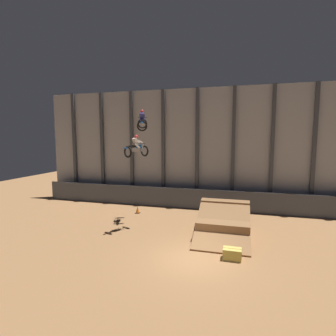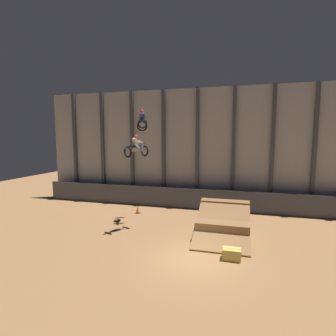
{
  "view_description": "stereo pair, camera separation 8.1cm",
  "coord_description": "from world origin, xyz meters",
  "px_view_note": "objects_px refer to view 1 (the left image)",
  "views": [
    {
      "loc": [
        2.05,
        -12.32,
        6.02
      ],
      "look_at": [
        -2.75,
        5.21,
        3.93
      ],
      "focal_mm": 28.0,
      "sensor_mm": 36.0,
      "label": 1
    },
    {
      "loc": [
        2.13,
        -12.3,
        6.02
      ],
      "look_at": [
        -2.75,
        5.21,
        3.93
      ],
      "focal_mm": 28.0,
      "sensor_mm": 36.0,
      "label": 2
    }
  ],
  "objects_px": {
    "dirt_ramp": "(223,223)",
    "rider_bike_left_air": "(142,122)",
    "rider_bike_right_air": "(136,148)",
    "hay_bale_trackside": "(232,254)",
    "traffic_cone_near_ramp": "(138,210)"
  },
  "relations": [
    {
      "from": "rider_bike_left_air",
      "to": "rider_bike_right_air",
      "type": "height_order",
      "value": "rider_bike_left_air"
    },
    {
      "from": "dirt_ramp",
      "to": "rider_bike_left_air",
      "type": "bearing_deg",
      "value": 165.04
    },
    {
      "from": "rider_bike_left_air",
      "to": "rider_bike_right_air",
      "type": "bearing_deg",
      "value": -99.9
    },
    {
      "from": "rider_bike_left_air",
      "to": "hay_bale_trackside",
      "type": "relative_size",
      "value": 2.04
    },
    {
      "from": "rider_bike_left_air",
      "to": "hay_bale_trackside",
      "type": "distance_m",
      "value": 10.8
    },
    {
      "from": "traffic_cone_near_ramp",
      "to": "hay_bale_trackside",
      "type": "xyz_separation_m",
      "value": [
        7.58,
        -6.29,
        -0.0
      ]
    },
    {
      "from": "rider_bike_left_air",
      "to": "traffic_cone_near_ramp",
      "type": "relative_size",
      "value": 3.21
    },
    {
      "from": "traffic_cone_near_ramp",
      "to": "hay_bale_trackside",
      "type": "bearing_deg",
      "value": -39.69
    },
    {
      "from": "rider_bike_left_air",
      "to": "hay_bale_trackside",
      "type": "bearing_deg",
      "value": -57.11
    },
    {
      "from": "rider_bike_left_air",
      "to": "traffic_cone_near_ramp",
      "type": "bearing_deg",
      "value": 107.55
    },
    {
      "from": "dirt_ramp",
      "to": "rider_bike_left_air",
      "type": "xyz_separation_m",
      "value": [
        -5.97,
        1.6,
        6.5
      ]
    },
    {
      "from": "rider_bike_left_air",
      "to": "dirt_ramp",
      "type": "bearing_deg",
      "value": -34.84
    },
    {
      "from": "dirt_ramp",
      "to": "hay_bale_trackside",
      "type": "bearing_deg",
      "value": -79.46
    },
    {
      "from": "dirt_ramp",
      "to": "traffic_cone_near_ramp",
      "type": "relative_size",
      "value": 7.66
    },
    {
      "from": "traffic_cone_near_ramp",
      "to": "hay_bale_trackside",
      "type": "distance_m",
      "value": 9.85
    }
  ]
}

